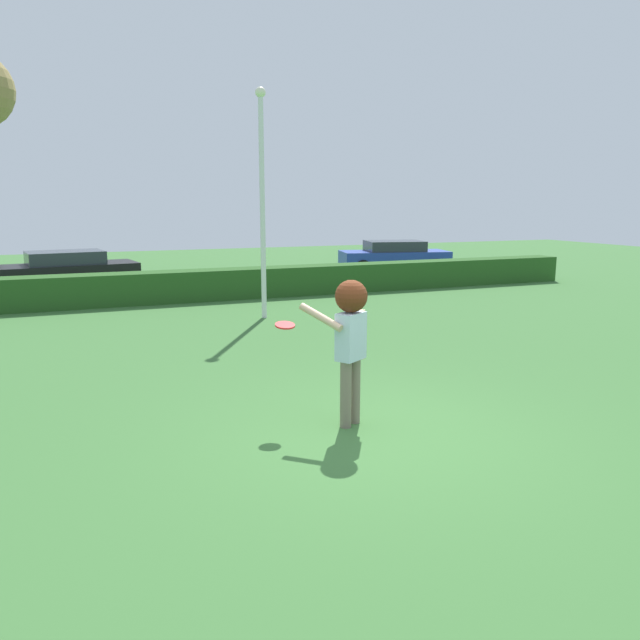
{
  "coord_description": "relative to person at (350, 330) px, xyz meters",
  "views": [
    {
      "loc": [
        -3.17,
        -6.13,
        2.72
      ],
      "look_at": [
        -0.15,
        1.36,
        1.15
      ],
      "focal_mm": 33.91,
      "sensor_mm": 36.0,
      "label": 1
    }
  ],
  "objects": [
    {
      "name": "parked_car_black",
      "position": [
        -3.34,
        13.88,
        -0.52
      ],
      "size": [
        4.41,
        2.34,
        1.25
      ],
      "color": "black",
      "rests_on": "ground"
    },
    {
      "name": "ground_plane",
      "position": [
        0.15,
        -0.36,
        -1.21
      ],
      "size": [
        60.0,
        60.0,
        0.0
      ],
      "primitive_type": "plane",
      "color": "#3B6D34"
    },
    {
      "name": "person",
      "position": [
        0.0,
        0.0,
        0.0
      ],
      "size": [
        0.79,
        0.59,
        1.82
      ],
      "color": "#786A5B",
      "rests_on": "ground"
    },
    {
      "name": "hedge_row",
      "position": [
        0.15,
        10.53,
        -0.78
      ],
      "size": [
        24.98,
        0.9,
        0.85
      ],
      "primitive_type": "cube",
      "color": "#25511D",
      "rests_on": "ground"
    },
    {
      "name": "frisbee",
      "position": [
        -0.66,
        0.52,
        0.01
      ],
      "size": [
        0.25,
        0.25,
        0.07
      ],
      "color": "red"
    },
    {
      "name": "lamppost",
      "position": [
        1.09,
        7.27,
        1.74
      ],
      "size": [
        0.24,
        0.24,
        5.28
      ],
      "color": "silver",
      "rests_on": "ground"
    },
    {
      "name": "parked_car_blue",
      "position": [
        8.67,
        14.61,
        -0.52
      ],
      "size": [
        4.47,
        2.55,
        1.25
      ],
      "color": "#263FA5",
      "rests_on": "ground"
    }
  ]
}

